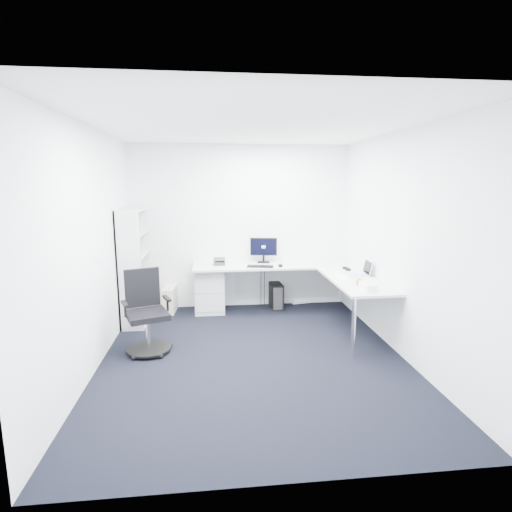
{
  "coord_description": "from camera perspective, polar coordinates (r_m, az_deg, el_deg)",
  "views": [
    {
      "loc": [
        -0.46,
        -4.52,
        2.08
      ],
      "look_at": [
        0.15,
        1.05,
        1.05
      ],
      "focal_mm": 28.0,
      "sensor_mm": 36.0,
      "label": 1
    }
  ],
  "objects": [
    {
      "name": "bookshelf",
      "position": [
        6.21,
        -16.94,
        -1.43
      ],
      "size": [
        0.33,
        0.85,
        1.71
      ],
      "primitive_type": null,
      "color": "silver",
      "rests_on": "ground"
    },
    {
      "name": "mouse",
      "position": [
        6.3,
        3.51,
        -1.35
      ],
      "size": [
        0.08,
        0.12,
        0.03
      ],
      "primitive_type": "cube",
      "rotation": [
        0.0,
        0.0,
        -0.19
      ],
      "color": "black",
      "rests_on": "l_desk"
    },
    {
      "name": "wall_front",
      "position": [
        2.57,
        4.34,
        -6.13
      ],
      "size": [
        3.6,
        0.02,
        2.7
      ],
      "primitive_type": "cube",
      "color": "white",
      "rests_on": "ground"
    },
    {
      "name": "wall_back",
      "position": [
        6.68,
        -2.26,
        4.13
      ],
      "size": [
        3.6,
        0.02,
        2.7
      ],
      "primitive_type": "cube",
      "color": "white",
      "rests_on": "ground"
    },
    {
      "name": "monitor",
      "position": [
        6.57,
        1.08,
        0.88
      ],
      "size": [
        0.46,
        0.22,
        0.42
      ],
      "primitive_type": null,
      "rotation": [
        0.0,
        0.0,
        -0.17
      ],
      "color": "black",
      "rests_on": "l_desk"
    },
    {
      "name": "beige_pc_tower",
      "position": [
        6.7,
        -12.26,
        -6.07
      ],
      "size": [
        0.22,
        0.45,
        0.41
      ],
      "primitive_type": "cube",
      "rotation": [
        0.0,
        0.0,
        -0.07
      ],
      "color": "beige",
      "rests_on": "ground"
    },
    {
      "name": "drawer_pedestal",
      "position": [
        6.61,
        -6.62,
        -4.72
      ],
      "size": [
        0.47,
        0.59,
        0.73
      ],
      "primitive_type": "cube",
      "color": "silver",
      "rests_on": "ground"
    },
    {
      "name": "white_keyboard",
      "position": [
        5.7,
        12.08,
        -2.95
      ],
      "size": [
        0.13,
        0.43,
        0.01
      ],
      "primitive_type": "cube",
      "rotation": [
        0.0,
        0.0,
        -0.02
      ],
      "color": "white",
      "rests_on": "l_desk"
    },
    {
      "name": "tissue_box",
      "position": [
        5.11,
        15.67,
        -4.21
      ],
      "size": [
        0.14,
        0.26,
        0.09
      ],
      "primitive_type": "cube",
      "rotation": [
        0.0,
        0.0,
        0.04
      ],
      "color": "white",
      "rests_on": "l_desk"
    },
    {
      "name": "laptop",
      "position": [
        5.87,
        13.91,
        -1.61
      ],
      "size": [
        0.33,
        0.33,
        0.22
      ],
      "primitive_type": null,
      "rotation": [
        0.0,
        0.0,
        -0.08
      ],
      "color": "silver",
      "rests_on": "l_desk"
    },
    {
      "name": "black_pc_tower",
      "position": [
        6.79,
        2.86,
        -5.63
      ],
      "size": [
        0.21,
        0.43,
        0.41
      ],
      "primitive_type": "cube",
      "rotation": [
        0.0,
        0.0,
        0.05
      ],
      "color": "black",
      "rests_on": "ground"
    },
    {
      "name": "task_chair",
      "position": [
        5.12,
        -15.28,
        -7.82
      ],
      "size": [
        0.74,
        0.74,
        1.02
      ],
      "primitive_type": null,
      "rotation": [
        0.0,
        0.0,
        0.36
      ],
      "color": "black",
      "rests_on": "ground"
    },
    {
      "name": "ceiling",
      "position": [
        4.59,
        -0.46,
        18.17
      ],
      "size": [
        4.2,
        4.2,
        0.0
      ],
      "primitive_type": "plane",
      "color": "white"
    },
    {
      "name": "headphones",
      "position": [
        6.22,
        12.82,
        -1.68
      ],
      "size": [
        0.13,
        0.19,
        0.05
      ],
      "primitive_type": null,
      "rotation": [
        0.0,
        0.0,
        0.05
      ],
      "color": "black",
      "rests_on": "l_desk"
    },
    {
      "name": "wall_left",
      "position": [
        4.77,
        -22.47,
        0.81
      ],
      "size": [
        0.02,
        4.2,
        2.7
      ],
      "primitive_type": "cube",
      "color": "white",
      "rests_on": "ground"
    },
    {
      "name": "black_keyboard",
      "position": [
        6.25,
        0.61,
        -1.5
      ],
      "size": [
        0.43,
        0.22,
        0.02
      ],
      "primitive_type": "cube",
      "rotation": [
        0.0,
        0.0,
        -0.2
      ],
      "color": "black",
      "rests_on": "l_desk"
    },
    {
      "name": "orange_fruit",
      "position": [
        5.31,
        14.54,
        -3.6
      ],
      "size": [
        0.09,
        0.09,
        0.09
      ],
      "primitive_type": "sphere",
      "color": "#D05612",
      "rests_on": "l_desk"
    },
    {
      "name": "ground",
      "position": [
        5.0,
        -0.41,
        -14.17
      ],
      "size": [
        4.2,
        4.2,
        0.0
      ],
      "primitive_type": "plane",
      "color": "black"
    },
    {
      "name": "power_strip",
      "position": [
        7.1,
        6.57,
        -6.53
      ],
      "size": [
        0.36,
        0.14,
        0.04
      ],
      "primitive_type": "cube",
      "rotation": [
        0.0,
        0.0,
        0.23
      ],
      "color": "white",
      "rests_on": "ground"
    },
    {
      "name": "desk_phone",
      "position": [
        6.44,
        -5.27,
        -0.7
      ],
      "size": [
        0.18,
        0.18,
        0.13
      ],
      "primitive_type": null,
      "rotation": [
        0.0,
        0.0,
        0.01
      ],
      "color": "#2B2A2D",
      "rests_on": "l_desk"
    },
    {
      "name": "wall_right",
      "position": [
        5.11,
        20.09,
        1.55
      ],
      "size": [
        0.02,
        4.2,
        2.7
      ],
      "primitive_type": "cube",
      "color": "white",
      "rests_on": "ground"
    },
    {
      "name": "l_desk",
      "position": [
        6.24,
        3.32,
        -5.32
      ],
      "size": [
        2.67,
        1.5,
        0.78
      ],
      "primitive_type": null,
      "color": "silver",
      "rests_on": "ground"
    }
  ]
}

